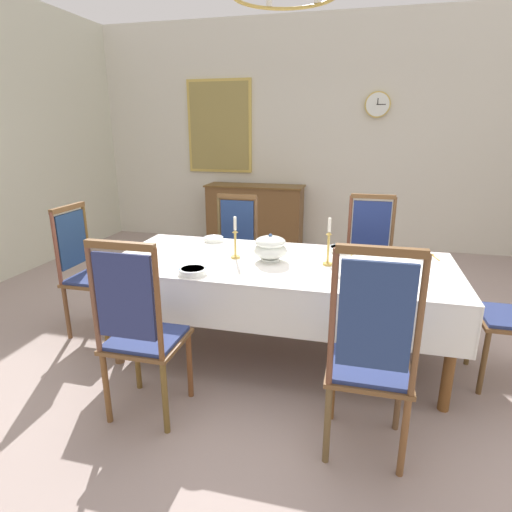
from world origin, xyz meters
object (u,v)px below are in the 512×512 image
object	(u,v)px
candlestick_east	(328,246)
spoon_secondary	(433,255)
chair_south_a	(140,330)
bowl_far_right	(214,239)
chair_north_a	(234,248)
soup_tureen	(270,248)
bowl_far_left	(193,271)
sideboard	(255,215)
bowl_near_left	(340,249)
chair_head_west	(88,269)
bowl_near_right	(418,253)
chair_north_b	(369,256)
dining_table	(280,271)
mounted_clock	(378,105)
candlestick_west	(235,242)
framed_painting	(219,127)
chair_south_b	(370,355)
spoon_primary	(356,251)

from	to	relation	value
candlestick_east	spoon_secondary	size ratio (longest dim) A/B	1.98
chair_south_a	bowl_far_right	world-z (taller)	chair_south_a
chair_north_a	candlestick_east	size ratio (longest dim) A/B	3.13
soup_tureen	bowl_far_left	world-z (taller)	soup_tureen
sideboard	candlestick_east	bearing A→B (deg)	113.30
bowl_near_left	chair_head_west	bearing A→B (deg)	-169.72
bowl_near_right	sideboard	size ratio (longest dim) A/B	0.12
chair_north_b	bowl_near_left	bearing A→B (deg)	66.70
chair_north_b	chair_head_west	size ratio (longest dim) A/B	1.02
dining_table	chair_north_b	xyz separation A→B (m)	(0.65, 0.94, -0.11)
sideboard	mounted_clock	size ratio (longest dim) A/B	4.20
soup_tureen	bowl_near_right	bearing A→B (deg)	20.18
soup_tureen	bowl_near_left	distance (m)	0.62
candlestick_west	bowl_far_left	bearing A→B (deg)	-112.47
spoon_secondary	sideboard	xyz separation A→B (m)	(-2.10, 2.66, -0.32)
bowl_far_left	spoon_secondary	bearing A→B (deg)	27.29
soup_tureen	bowl_near_left	xyz separation A→B (m)	(0.49, 0.37, -0.08)
dining_table	soup_tureen	distance (m)	0.19
framed_painting	chair_north_a	bearing A→B (deg)	-68.50
chair_head_west	candlestick_west	xyz separation A→B (m)	(1.31, -0.00, 0.32)
chair_south_a	bowl_far_left	world-z (taller)	chair_south_a
dining_table	bowl_far_right	world-z (taller)	bowl_far_right
chair_north_a	sideboard	bearing A→B (deg)	-81.17
dining_table	sideboard	size ratio (longest dim) A/B	1.73
chair_south_b	framed_painting	size ratio (longest dim) A/B	0.91
spoon_secondary	bowl_near_left	bearing A→B (deg)	170.87
dining_table	chair_north_b	size ratio (longest dim) A/B	2.21
bowl_near_right	candlestick_west	bearing A→B (deg)	-163.60
dining_table	spoon_secondary	xyz separation A→B (m)	(1.12, 0.42, 0.08)
chair_south_b	soup_tureen	xyz separation A→B (m)	(-0.73, 0.94, 0.26)
bowl_near_right	spoon_secondary	size ratio (longest dim) A/B	0.99
candlestick_west	bowl_near_right	distance (m)	1.41
candlestick_west	dining_table	bearing A→B (deg)	0.00
chair_south_a	chair_north_a	bearing A→B (deg)	90.00
spoon_primary	chair_north_b	bearing A→B (deg)	94.12
chair_south_b	bowl_far_right	size ratio (longest dim) A/B	7.24
chair_north_a	sideboard	size ratio (longest dim) A/B	0.75
candlestick_east	spoon_secondary	xyz separation A→B (m)	(0.77, 0.42, -0.13)
dining_table	spoon_secondary	size ratio (longest dim) A/B	14.27
chair_south_a	bowl_far_right	size ratio (longest dim) A/B	6.87
spoon_primary	spoon_secondary	world-z (taller)	same
dining_table	mounted_clock	size ratio (longest dim) A/B	7.28
mounted_clock	framed_painting	world-z (taller)	framed_painting
dining_table	chair_head_west	distance (m)	1.66
chair_north_a	candlestick_east	distance (m)	1.41
chair_south_a	framed_painting	bearing A→B (deg)	102.51
chair_head_west	bowl_near_left	xyz separation A→B (m)	(2.07, 0.37, 0.22)
chair_south_b	bowl_far_right	distance (m)	1.91
bowl_far_left	framed_painting	distance (m)	4.02
chair_head_west	soup_tureen	bearing A→B (deg)	90.00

